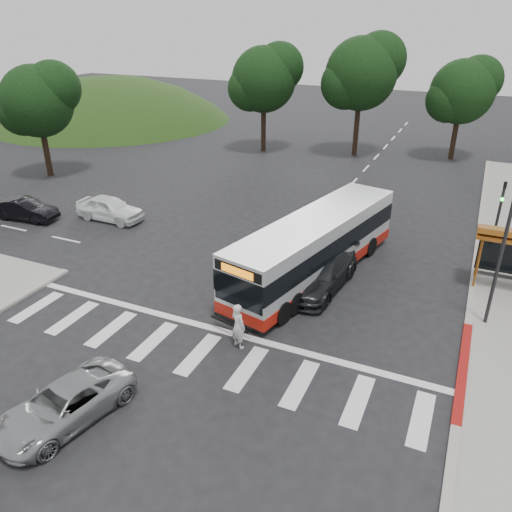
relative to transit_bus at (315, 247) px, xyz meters
The scene contains 17 objects.
ground 3.62m from the transit_bus, 125.64° to the right, with size 140.00×140.00×0.00m, color black.
curb_east 8.96m from the transit_bus, 36.92° to the left, with size 0.30×40.00×0.15m, color #9E9991.
curb_east_red 8.60m from the transit_bus, 33.50° to the right, with size 0.32×6.00×0.15m, color maroon.
hillside_nw 43.58m from the transit_bus, 141.16° to the left, with size 44.00×44.00×10.00m, color #1F3912.
crosswalk_ladder 8.06m from the transit_bus, 104.06° to the right, with size 18.00×2.60×0.01m, color silver.
traffic_signal_ne_tall 8.13m from the transit_bus, ahead, with size 0.18×0.37×6.50m.
traffic_signal_ne_short 9.68m from the transit_bus, 37.11° to the left, with size 0.18×0.37×4.00m.
tree_north_a 24.32m from the transit_bus, 99.33° to the left, with size 6.60×6.15×10.17m.
tree_north_b 26.05m from the transit_bus, 80.72° to the left, with size 5.72×5.33×8.43m.
tree_north_c 24.91m from the transit_bus, 118.99° to the left, with size 6.16×5.74×9.30m.
tree_west_a 25.31m from the transit_bus, 162.82° to the left, with size 5.72×5.33×8.43m.
transit_bus is the anchor object (origin of this frame).
pedestrian 6.69m from the transit_bus, 96.72° to the right, with size 0.67×0.44×1.84m, color silver.
dark_sedan 1.40m from the transit_bus, 57.89° to the right, with size 2.13×5.25×1.52m, color black.
silver_suv_south 12.86m from the transit_bus, 108.01° to the right, with size 2.03×4.40×1.22m, color #989A9D.
west_car_white 13.71m from the transit_bus, behind, with size 1.73×4.31×1.47m, color white.
west_car_black 18.29m from the transit_bus, behind, with size 1.38×3.94×1.30m, color black.
Camera 1 is at (8.12, -17.79, 11.36)m, focal length 35.00 mm.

